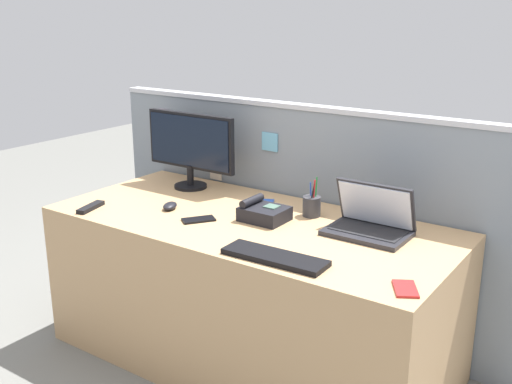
% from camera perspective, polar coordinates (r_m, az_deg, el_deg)
% --- Properties ---
extents(ground_plane, '(10.00, 10.00, 0.00)m').
position_cam_1_polar(ground_plane, '(3.08, -0.55, -15.15)').
color(ground_plane, slate).
extents(desk, '(1.86, 0.84, 0.71)m').
position_cam_1_polar(desk, '(2.91, -0.57, -9.22)').
color(desk, tan).
rests_on(desk, ground_plane).
extents(cubicle_divider, '(2.34, 0.08, 1.18)m').
position_cam_1_polar(cubicle_divider, '(3.18, 4.21, -2.35)').
color(cubicle_divider, gray).
rests_on(cubicle_divider, ground_plane).
extents(desktop_monitor, '(0.55, 0.17, 0.40)m').
position_cam_1_polar(desktop_monitor, '(3.23, -6.13, 4.36)').
color(desktop_monitor, black).
rests_on(desktop_monitor, desk).
extents(laptop, '(0.34, 0.23, 0.22)m').
position_cam_1_polar(laptop, '(2.64, 10.61, -2.68)').
color(laptop, '#232328').
rests_on(laptop, desk).
extents(desk_phone, '(0.20, 0.16, 0.10)m').
position_cam_1_polar(desk_phone, '(2.76, 0.70, -1.93)').
color(desk_phone, black).
rests_on(desk_phone, desk).
extents(keyboard_main, '(0.42, 0.14, 0.02)m').
position_cam_1_polar(keyboard_main, '(2.34, 1.76, -6.08)').
color(keyboard_main, black).
rests_on(keyboard_main, desk).
extents(computer_mouse_right_hand, '(0.09, 0.12, 0.03)m').
position_cam_1_polar(computer_mouse_right_hand, '(2.94, -8.00, -1.29)').
color(computer_mouse_right_hand, black).
rests_on(computer_mouse_right_hand, desk).
extents(pen_cup, '(0.08, 0.08, 0.18)m').
position_cam_1_polar(pen_cup, '(2.82, 5.20, -1.30)').
color(pen_cup, '#333338').
rests_on(pen_cup, desk).
extents(cell_phone_blue_case, '(0.13, 0.15, 0.01)m').
position_cam_1_polar(cell_phone_blue_case, '(2.98, 0.89, -1.11)').
color(cell_phone_blue_case, blue).
rests_on(cell_phone_blue_case, desk).
extents(cell_phone_black_slab, '(0.14, 0.16, 0.01)m').
position_cam_1_polar(cell_phone_black_slab, '(2.77, -5.36, -2.58)').
color(cell_phone_black_slab, black).
rests_on(cell_phone_black_slab, desk).
extents(cell_phone_red_case, '(0.13, 0.15, 0.01)m').
position_cam_1_polar(cell_phone_red_case, '(2.17, 13.72, -8.73)').
color(cell_phone_red_case, '#B22323').
rests_on(cell_phone_red_case, desk).
extents(tv_remote, '(0.08, 0.18, 0.02)m').
position_cam_1_polar(tv_remote, '(3.02, -15.12, -1.37)').
color(tv_remote, black).
rests_on(tv_remote, desk).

